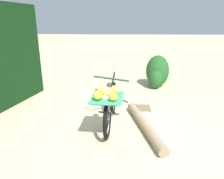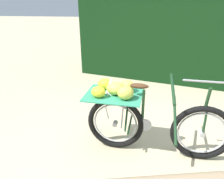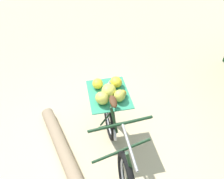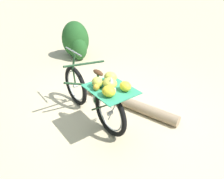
{
  "view_description": "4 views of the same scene",
  "coord_description": "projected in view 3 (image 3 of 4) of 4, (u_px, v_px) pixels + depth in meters",
  "views": [
    {
      "loc": [
        3.75,
        0.05,
        2.01
      ],
      "look_at": [
        0.36,
        -0.12,
        0.88
      ],
      "focal_mm": 33.08,
      "sensor_mm": 36.0,
      "label": 1
    },
    {
      "loc": [
        0.14,
        2.03,
        1.78
      ],
      "look_at": [
        0.48,
        -0.22,
        0.83
      ],
      "focal_mm": 32.62,
      "sensor_mm": 36.0,
      "label": 2
    },
    {
      "loc": [
        -1.68,
        0.32,
        2.69
      ],
      "look_at": [
        0.57,
        -0.27,
        0.74
      ],
      "focal_mm": 34.66,
      "sensor_mm": 36.0,
      "label": 3
    },
    {
      "loc": [
        2.42,
        -1.82,
        2.19
      ],
      "look_at": [
        0.43,
        -0.15,
        0.74
      ],
      "focal_mm": 34.56,
      "sensor_mm": 36.0,
      "label": 4
    }
  ],
  "objects": [
    {
      "name": "ground_plane",
      "position": [
        104.0,
        158.0,
        3.03
      ],
      "size": [
        60.0,
        60.0,
        0.0
      ],
      "primitive_type": "plane",
      "color": "beige"
    },
    {
      "name": "fallen_log",
      "position": [
        66.0,
        155.0,
        2.96
      ],
      "size": [
        1.84,
        0.62,
        0.19
      ],
      "primitive_type": "cylinder",
      "rotation": [
        0.0,
        1.57,
        0.24
      ],
      "color": "#9E8466",
      "rests_on": "ground_plane"
    },
    {
      "name": "bicycle",
      "position": [
        115.0,
        129.0,
        2.79
      ],
      "size": [
        1.79,
        0.71,
        1.03
      ],
      "rotation": [
        0.0,
        0.0,
        3.09
      ],
      "color": "black",
      "rests_on": "ground_plane"
    }
  ]
}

